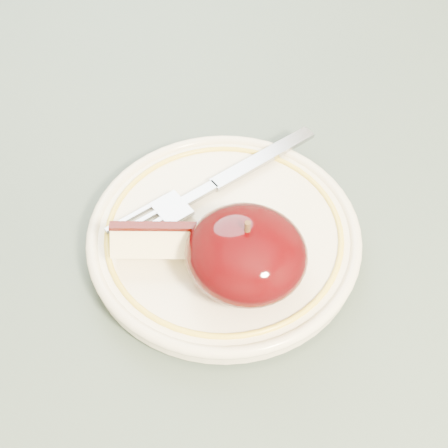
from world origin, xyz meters
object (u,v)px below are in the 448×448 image
at_px(plate, 224,236).
at_px(apple_half, 246,254).
at_px(table, 283,308).
at_px(fork, 213,186).

relative_size(plate, apple_half, 2.44).
distance_m(table, fork, 0.13).
bearing_deg(plate, table, 17.92).
relative_size(table, apple_half, 10.74).
height_order(table, plate, plate).
distance_m(table, apple_half, 0.14).
height_order(table, fork, fork).
bearing_deg(table, apple_half, -114.92).
height_order(apple_half, fork, apple_half).
bearing_deg(table, fork, 164.94).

